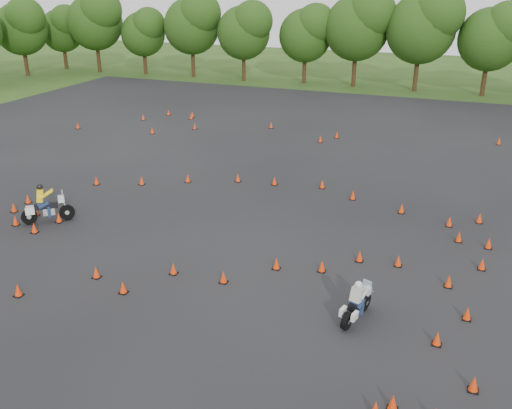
{
  "coord_description": "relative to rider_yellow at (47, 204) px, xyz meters",
  "views": [
    {
      "loc": [
        8.51,
        -17.98,
        10.73
      ],
      "look_at": [
        0.0,
        4.0,
        1.2
      ],
      "focal_mm": 40.0,
      "sensor_mm": 36.0,
      "label": 1
    }
  ],
  "objects": [
    {
      "name": "rider_yellow",
      "position": [
        0.0,
        0.0,
        0.0
      ],
      "size": [
        2.3,
        2.08,
        1.84
      ],
      "primitive_type": null,
      "rotation": [
        0.0,
        0.0,
        0.69
      ],
      "color": "yellow",
      "rests_on": "ground"
    },
    {
      "name": "rider_white",
      "position": [
        15.0,
        -2.82,
        -0.14
      ],
      "size": [
        1.07,
        2.09,
        1.55
      ],
      "primitive_type": null,
      "rotation": [
        0.0,
        0.0,
        1.33
      ],
      "color": "beige",
      "rests_on": "ground"
    },
    {
      "name": "traffic_cones",
      "position": [
        9.25,
        4.35,
        -0.69
      ],
      "size": [
        35.65,
        33.02,
        0.45
      ],
      "color": "#F63A0A",
      "rests_on": "asphalt_pad"
    },
    {
      "name": "ground",
      "position": [
        9.27,
        -1.22,
        -0.92
      ],
      "size": [
        140.0,
        140.0,
        0.0
      ],
      "primitive_type": "plane",
      "color": "#2D5119",
      "rests_on": "ground"
    },
    {
      "name": "asphalt_pad",
      "position": [
        9.27,
        4.78,
        -0.92
      ],
      "size": [
        62.0,
        62.0,
        0.0
      ],
      "primitive_type": "plane",
      "color": "black",
      "rests_on": "ground"
    },
    {
      "name": "treeline",
      "position": [
        9.81,
        33.98,
        3.67
      ],
      "size": [
        87.26,
        32.37,
        10.31
      ],
      "color": "#244513",
      "rests_on": "ground"
    }
  ]
}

